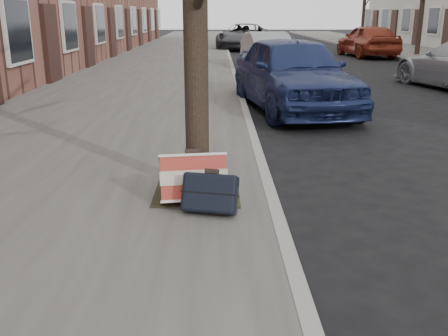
{
  "coord_description": "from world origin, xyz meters",
  "views": [
    {
      "loc": [
        -1.79,
        -3.57,
        1.86
      ],
      "look_at": [
        -1.73,
        0.8,
        0.5
      ],
      "focal_mm": 40.0,
      "sensor_mm": 36.0,
      "label": 1
    }
  ],
  "objects_px": {
    "suitcase_red": "(193,179)",
    "suitcase_navy": "(210,193)",
    "car_near_front": "(293,73)",
    "car_near_mid": "(269,51)"
  },
  "relations": [
    {
      "from": "suitcase_navy",
      "to": "car_near_front",
      "type": "height_order",
      "value": "car_near_front"
    },
    {
      "from": "suitcase_red",
      "to": "suitcase_navy",
      "type": "height_order",
      "value": "suitcase_red"
    },
    {
      "from": "suitcase_navy",
      "to": "car_near_front",
      "type": "relative_size",
      "value": 0.12
    },
    {
      "from": "car_near_front",
      "to": "suitcase_navy",
      "type": "bearing_deg",
      "value": -114.65
    },
    {
      "from": "suitcase_navy",
      "to": "car_near_front",
      "type": "bearing_deg",
      "value": 87.89
    },
    {
      "from": "car_near_front",
      "to": "car_near_mid",
      "type": "xyz_separation_m",
      "value": [
        0.28,
        7.52,
        -0.11
      ]
    },
    {
      "from": "suitcase_red",
      "to": "suitcase_navy",
      "type": "xyz_separation_m",
      "value": [
        0.16,
        -0.27,
        -0.04
      ]
    },
    {
      "from": "suitcase_navy",
      "to": "suitcase_red",
      "type": "bearing_deg",
      "value": 134.06
    },
    {
      "from": "suitcase_red",
      "to": "suitcase_navy",
      "type": "bearing_deg",
      "value": -66.96
    },
    {
      "from": "suitcase_navy",
      "to": "car_near_mid",
      "type": "distance_m",
      "value": 13.33
    }
  ]
}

